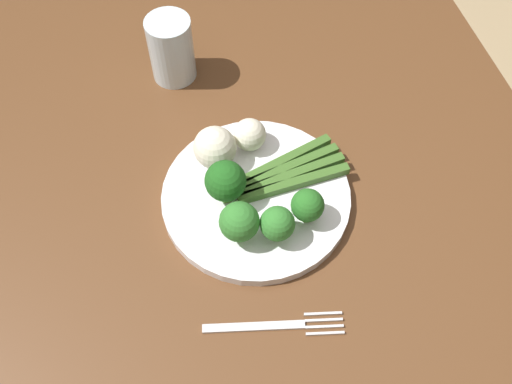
{
  "coord_description": "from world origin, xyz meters",
  "views": [
    {
      "loc": [
        0.35,
        -0.08,
        1.42
      ],
      "look_at": [
        -0.05,
        0.02,
        0.77
      ],
      "focal_mm": 41.52,
      "sensor_mm": 36.0,
      "label": 1
    }
  ],
  "objects_px": {
    "broccoli_right": "(277,224)",
    "cauliflower_near_fork": "(215,148)",
    "dining_table": "(248,272)",
    "plate": "(256,197)",
    "cauliflower_back_right": "(250,135)",
    "broccoli_near_center": "(308,207)",
    "water_glass": "(171,49)",
    "broccoli_front_left": "(239,222)",
    "fork": "(276,326)",
    "asparagus_bundle": "(288,173)",
    "broccoli_outer_edge": "(225,181)"
  },
  "relations": [
    {
      "from": "broccoli_near_center",
      "to": "fork",
      "type": "distance_m",
      "value": 0.15
    },
    {
      "from": "broccoli_front_left",
      "to": "dining_table",
      "type": "bearing_deg",
      "value": 117.74
    },
    {
      "from": "cauliflower_near_fork",
      "to": "fork",
      "type": "height_order",
      "value": "cauliflower_near_fork"
    },
    {
      "from": "broccoli_front_left",
      "to": "broccoli_near_center",
      "type": "relative_size",
      "value": 1.18
    },
    {
      "from": "broccoli_front_left",
      "to": "cauliflower_near_fork",
      "type": "distance_m",
      "value": 0.12
    },
    {
      "from": "broccoli_right",
      "to": "fork",
      "type": "distance_m",
      "value": 0.12
    },
    {
      "from": "dining_table",
      "to": "fork",
      "type": "distance_m",
      "value": 0.16
    },
    {
      "from": "water_glass",
      "to": "dining_table",
      "type": "bearing_deg",
      "value": 7.38
    },
    {
      "from": "broccoli_front_left",
      "to": "fork",
      "type": "xyz_separation_m",
      "value": [
        0.12,
        0.01,
        -0.05
      ]
    },
    {
      "from": "broccoli_outer_edge",
      "to": "dining_table",
      "type": "bearing_deg",
      "value": 13.74
    },
    {
      "from": "dining_table",
      "to": "broccoli_near_center",
      "type": "relative_size",
      "value": 25.17
    },
    {
      "from": "dining_table",
      "to": "cauliflower_near_fork",
      "type": "distance_m",
      "value": 0.19
    },
    {
      "from": "asparagus_bundle",
      "to": "broccoli_near_center",
      "type": "distance_m",
      "value": 0.07
    },
    {
      "from": "cauliflower_near_fork",
      "to": "cauliflower_back_right",
      "type": "distance_m",
      "value": 0.05
    },
    {
      "from": "broccoli_front_left",
      "to": "cauliflower_near_fork",
      "type": "xyz_separation_m",
      "value": [
        -0.12,
        -0.0,
        -0.01
      ]
    },
    {
      "from": "asparagus_bundle",
      "to": "fork",
      "type": "bearing_deg",
      "value": -120.57
    },
    {
      "from": "asparagus_bundle",
      "to": "cauliflower_near_fork",
      "type": "height_order",
      "value": "cauliflower_near_fork"
    },
    {
      "from": "broccoli_near_center",
      "to": "broccoli_front_left",
      "type": "bearing_deg",
      "value": -87.55
    },
    {
      "from": "dining_table",
      "to": "plate",
      "type": "height_order",
      "value": "plate"
    },
    {
      "from": "asparagus_bundle",
      "to": "water_glass",
      "type": "height_order",
      "value": "water_glass"
    },
    {
      "from": "cauliflower_back_right",
      "to": "fork",
      "type": "xyz_separation_m",
      "value": [
        0.26,
        -0.03,
        -0.04
      ]
    },
    {
      "from": "plate",
      "to": "broccoli_outer_edge",
      "type": "height_order",
      "value": "broccoli_outer_edge"
    },
    {
      "from": "broccoli_near_center",
      "to": "cauliflower_near_fork",
      "type": "xyz_separation_m",
      "value": [
        -0.12,
        -0.09,
        -0.0
      ]
    },
    {
      "from": "broccoli_right",
      "to": "cauliflower_back_right",
      "type": "xyz_separation_m",
      "value": [
        -0.15,
        0.0,
        -0.01
      ]
    },
    {
      "from": "broccoli_near_center",
      "to": "water_glass",
      "type": "bearing_deg",
      "value": -159.02
    },
    {
      "from": "asparagus_bundle",
      "to": "water_glass",
      "type": "relative_size",
      "value": 1.57
    },
    {
      "from": "asparagus_bundle",
      "to": "broccoli_right",
      "type": "relative_size",
      "value": 3.0
    },
    {
      "from": "asparagus_bundle",
      "to": "cauliflower_back_right",
      "type": "xyz_separation_m",
      "value": [
        -0.06,
        -0.04,
        0.02
      ]
    },
    {
      "from": "dining_table",
      "to": "asparagus_bundle",
      "type": "relative_size",
      "value": 8.13
    },
    {
      "from": "broccoli_right",
      "to": "cauliflower_near_fork",
      "type": "bearing_deg",
      "value": -159.85
    },
    {
      "from": "fork",
      "to": "broccoli_right",
      "type": "bearing_deg",
      "value": 85.84
    },
    {
      "from": "cauliflower_back_right",
      "to": "water_glass",
      "type": "xyz_separation_m",
      "value": [
        -0.17,
        -0.08,
        0.01
      ]
    },
    {
      "from": "cauliflower_near_fork",
      "to": "cauliflower_back_right",
      "type": "bearing_deg",
      "value": 106.15
    },
    {
      "from": "cauliflower_back_right",
      "to": "dining_table",
      "type": "bearing_deg",
      "value": -15.54
    },
    {
      "from": "plate",
      "to": "asparagus_bundle",
      "type": "bearing_deg",
      "value": 110.72
    },
    {
      "from": "plate",
      "to": "fork",
      "type": "height_order",
      "value": "plate"
    },
    {
      "from": "broccoli_front_left",
      "to": "broccoli_right",
      "type": "distance_m",
      "value": 0.05
    },
    {
      "from": "broccoli_right",
      "to": "cauliflower_near_fork",
      "type": "xyz_separation_m",
      "value": [
        -0.13,
        -0.05,
        -0.0
      ]
    },
    {
      "from": "dining_table",
      "to": "broccoli_near_center",
      "type": "xyz_separation_m",
      "value": [
        0.0,
        0.08,
        0.15
      ]
    },
    {
      "from": "broccoli_right",
      "to": "cauliflower_near_fork",
      "type": "relative_size",
      "value": 0.93
    },
    {
      "from": "asparagus_bundle",
      "to": "water_glass",
      "type": "bearing_deg",
      "value": 104.93
    },
    {
      "from": "broccoli_front_left",
      "to": "cauliflower_back_right",
      "type": "xyz_separation_m",
      "value": [
        -0.14,
        0.05,
        -0.01
      ]
    },
    {
      "from": "broccoli_front_left",
      "to": "broccoli_outer_edge",
      "type": "distance_m",
      "value": 0.06
    },
    {
      "from": "water_glass",
      "to": "cauliflower_back_right",
      "type": "bearing_deg",
      "value": 23.73
    },
    {
      "from": "water_glass",
      "to": "broccoli_near_center",
      "type": "bearing_deg",
      "value": 20.98
    },
    {
      "from": "plate",
      "to": "fork",
      "type": "distance_m",
      "value": 0.18
    },
    {
      "from": "cauliflower_near_fork",
      "to": "water_glass",
      "type": "bearing_deg",
      "value": -172.39
    },
    {
      "from": "dining_table",
      "to": "broccoli_front_left",
      "type": "height_order",
      "value": "broccoli_front_left"
    },
    {
      "from": "plate",
      "to": "cauliflower_near_fork",
      "type": "relative_size",
      "value": 4.31
    },
    {
      "from": "dining_table",
      "to": "broccoli_outer_edge",
      "type": "distance_m",
      "value": 0.17
    }
  ]
}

